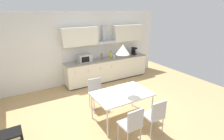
# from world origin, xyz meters

# --- Properties ---
(ground_plane) EXTENTS (8.63, 7.63, 0.02)m
(ground_plane) POSITION_xyz_m (0.00, 0.00, -0.01)
(ground_plane) COLOR tan
(wall_back) EXTENTS (6.90, 0.10, 2.64)m
(wall_back) POSITION_xyz_m (0.00, 2.59, 1.32)
(wall_back) COLOR white
(wall_back) RESTS_ON ground_plane
(kitchen_counter) EXTENTS (3.39, 0.67, 0.88)m
(kitchen_counter) POSITION_xyz_m (1.01, 2.22, 0.44)
(kitchen_counter) COLOR #333333
(kitchen_counter) RESTS_ON ground_plane
(backsplash_tile) EXTENTS (3.37, 0.02, 0.52)m
(backsplash_tile) POSITION_xyz_m (1.01, 2.53, 1.14)
(backsplash_tile) COLOR silver
(backsplash_tile) RESTS_ON kitchen_counter
(upper_wall_cabinets) EXTENTS (3.37, 0.40, 0.64)m
(upper_wall_cabinets) POSITION_xyz_m (1.01, 2.38, 1.78)
(upper_wall_cabinets) COLOR silver
(microwave) EXTENTS (0.48, 0.35, 0.28)m
(microwave) POSITION_xyz_m (0.07, 2.22, 1.02)
(microwave) COLOR #ADADB2
(microwave) RESTS_ON kitchen_counter
(coffee_maker) EXTENTS (0.18, 0.19, 0.30)m
(coffee_maker) POSITION_xyz_m (2.32, 2.25, 1.03)
(coffee_maker) COLOR black
(coffee_maker) RESTS_ON kitchen_counter
(bottle_brown) EXTENTS (0.07, 0.07, 0.25)m
(bottle_brown) POSITION_xyz_m (0.76, 2.23, 0.99)
(bottle_brown) COLOR brown
(bottle_brown) RESTS_ON kitchen_counter
(bottle_red) EXTENTS (0.07, 0.07, 0.21)m
(bottle_red) POSITION_xyz_m (1.93, 2.21, 0.97)
(bottle_red) COLOR red
(bottle_red) RESTS_ON kitchen_counter
(bottle_white) EXTENTS (0.08, 0.08, 0.18)m
(bottle_white) POSITION_xyz_m (1.30, 2.18, 0.96)
(bottle_white) COLOR white
(bottle_white) RESTS_ON kitchen_counter
(bottle_yellow) EXTENTS (0.08, 0.08, 0.30)m
(bottle_yellow) POSITION_xyz_m (1.18, 2.24, 1.01)
(bottle_yellow) COLOR yellow
(bottle_yellow) RESTS_ON kitchen_counter
(dining_table) EXTENTS (1.41, 0.94, 0.75)m
(dining_table) POSITION_xyz_m (0.00, -0.34, 0.71)
(dining_table) COLOR silver
(dining_table) RESTS_ON ground_plane
(chair_near_right) EXTENTS (0.42, 0.42, 0.87)m
(chair_near_right) POSITION_xyz_m (0.32, -1.20, 0.53)
(chair_near_right) COLOR #B2B2B7
(chair_near_right) RESTS_ON ground_plane
(chair_far_left) EXTENTS (0.42, 0.42, 0.87)m
(chair_far_left) POSITION_xyz_m (-0.31, 0.51, 0.53)
(chair_far_left) COLOR #B2B2B7
(chair_far_left) RESTS_ON ground_plane
(chair_near_left) EXTENTS (0.41, 0.41, 0.87)m
(chair_near_left) POSITION_xyz_m (-0.31, -1.20, 0.53)
(chair_near_left) COLOR #B2B2B7
(chair_near_left) RESTS_ON ground_plane
(pendant_lamp) EXTENTS (0.32, 0.32, 0.22)m
(pendant_lamp) POSITION_xyz_m (0.00, -0.34, 1.84)
(pendant_lamp) COLOR silver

